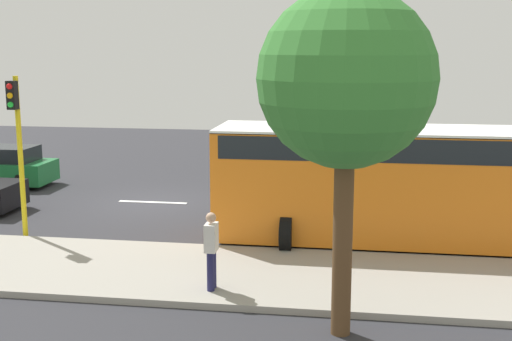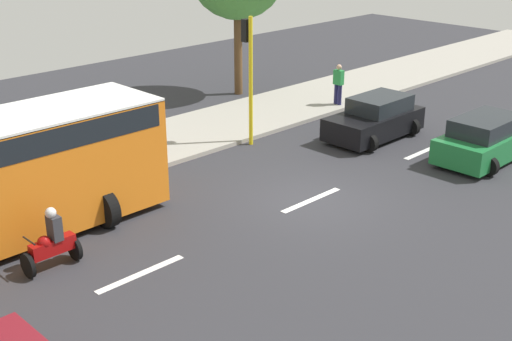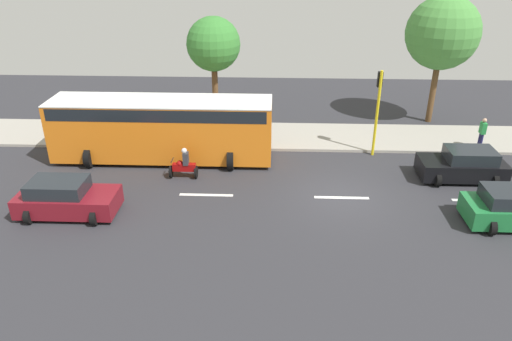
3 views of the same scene
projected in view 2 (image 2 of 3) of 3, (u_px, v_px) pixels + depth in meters
The scene contains 12 objects.
ground_plane at pixel (311, 202), 19.81m from camera, with size 40.00×60.00×0.10m, color #2D2D33.
sidewalk at pixel (163, 141), 24.40m from camera, with size 4.00×60.00×0.15m, color #9E998E.
lane_stripe_far_north at pixel (507, 115), 27.63m from camera, with size 0.20×2.40×0.01m, color white.
lane_stripe_north at pixel (425, 151), 23.71m from camera, with size 0.20×2.40×0.01m, color white.
lane_stripe_mid at pixel (311, 200), 19.79m from camera, with size 0.20×2.40×0.01m, color white.
lane_stripe_south at pixel (141, 274), 15.87m from camera, with size 0.20×2.40×0.01m, color white.
car_green at pixel (488, 139), 22.72m from camera, with size 2.22×4.42×1.52m.
car_black at pixel (375, 119), 24.77m from camera, with size 2.20×3.89×1.52m.
motorcycle at pixel (52, 243), 15.93m from camera, with size 0.60×1.30×1.53m.
pedestrian_near_signal at pixel (44, 132), 22.29m from camera, with size 0.40×0.24×1.69m.
pedestrian_by_tree at pixel (338, 83), 28.27m from camera, with size 0.40×0.24×1.69m.
traffic_light_corner at pixel (249, 62), 23.35m from camera, with size 0.49×0.24×4.50m.
Camera 2 is at (-11.77, 13.85, 8.05)m, focal length 48.09 mm.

